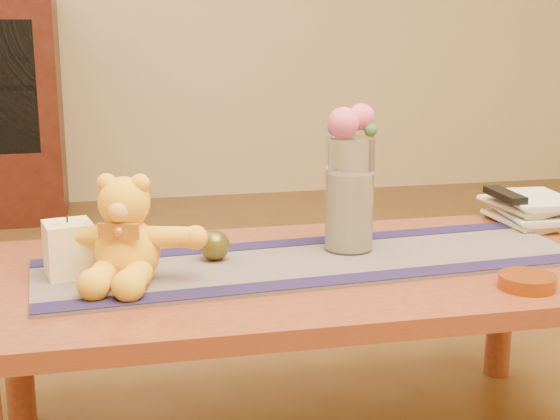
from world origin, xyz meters
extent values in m
cube|color=maroon|center=(0.00, 0.00, 0.43)|extent=(1.40, 0.70, 0.04)
cylinder|color=maroon|center=(-0.64, 0.29, 0.21)|extent=(0.07, 0.07, 0.41)
cylinder|color=maroon|center=(0.64, 0.29, 0.21)|extent=(0.07, 0.07, 0.41)
cube|color=#161C3F|center=(0.03, 0.02, 0.45)|extent=(1.22, 0.43, 0.01)
cube|color=#1B143E|center=(0.04, -0.13, 0.46)|extent=(1.20, 0.14, 0.00)
cube|color=#1B143E|center=(0.02, 0.16, 0.46)|extent=(1.20, 0.14, 0.00)
cube|color=#FFEEBB|center=(-0.49, 0.03, 0.51)|extent=(0.11, 0.11, 0.11)
cylinder|color=black|center=(-0.49, 0.03, 0.58)|extent=(0.00, 0.00, 0.01)
cylinder|color=silver|center=(0.13, 0.08, 0.59)|extent=(0.11, 0.11, 0.26)
cylinder|color=beige|center=(0.13, 0.08, 0.55)|extent=(0.09, 0.09, 0.18)
sphere|color=#F05492|center=(0.11, 0.07, 0.75)|extent=(0.07, 0.07, 0.07)
sphere|color=#F05492|center=(0.15, 0.09, 0.76)|extent=(0.06, 0.06, 0.06)
sphere|color=#516EB0|center=(0.14, 0.12, 0.75)|extent=(0.04, 0.04, 0.04)
sphere|color=#516EB0|center=(0.10, 0.10, 0.74)|extent=(0.04, 0.04, 0.04)
sphere|color=#33662D|center=(0.17, 0.06, 0.74)|extent=(0.03, 0.03, 0.03)
sphere|color=#514B1B|center=(-0.18, 0.07, 0.49)|extent=(0.09, 0.09, 0.07)
imported|color=beige|center=(0.59, 0.22, 0.46)|extent=(0.18, 0.23, 0.02)
imported|color=beige|center=(0.59, 0.22, 0.48)|extent=(0.18, 0.24, 0.02)
imported|color=beige|center=(0.58, 0.23, 0.50)|extent=(0.19, 0.24, 0.02)
imported|color=beige|center=(0.59, 0.22, 0.52)|extent=(0.18, 0.23, 0.02)
cube|color=black|center=(0.59, 0.21, 0.54)|extent=(0.05, 0.16, 0.02)
cylinder|color=#BF5914|center=(0.41, -0.24, 0.46)|extent=(0.15, 0.15, 0.03)
camera|label=1|loc=(-0.41, -1.63, 0.99)|focal=51.82mm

